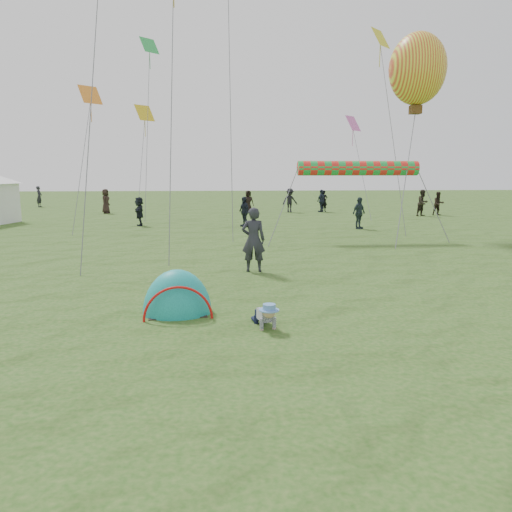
{
  "coord_description": "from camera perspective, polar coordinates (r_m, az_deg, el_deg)",
  "views": [
    {
      "loc": [
        -1.97,
        -8.62,
        3.03
      ],
      "look_at": [
        -1.05,
        3.22,
        1.0
      ],
      "focal_mm": 35.0,
      "sensor_mm": 36.0,
      "label": 1
    }
  ],
  "objects": [
    {
      "name": "diamond_kite_5",
      "position": [
        36.63,
        11.04,
        14.66
      ],
      "size": [
        1.3,
        1.3,
        1.06
      ],
      "primitive_type": "plane",
      "rotation": [
        1.05,
        0.0,
        0.79
      ],
      "color": "#DE60B5"
    },
    {
      "name": "crowd_person_1",
      "position": [
        35.92,
        18.52,
        5.78
      ],
      "size": [
        1.07,
        0.98,
        1.79
      ],
      "primitive_type": "imported",
      "rotation": [
        0.0,
        0.0,
        0.43
      ],
      "color": "black",
      "rests_on": "ground"
    },
    {
      "name": "diamond_kite_2",
      "position": [
        29.87,
        14.05,
        23.03
      ],
      "size": [
        1.27,
        1.27,
        1.04
      ],
      "primitive_type": "plane",
      "rotation": [
        1.05,
        0.0,
        0.79
      ],
      "color": "yellow"
    },
    {
      "name": "rainbow_tube_kite",
      "position": [
        22.76,
        11.58,
        9.8
      ],
      "size": [
        5.35,
        0.64,
        0.64
      ],
      "primitive_type": "cylinder",
      "rotation": [
        0.0,
        1.57,
        0.0
      ],
      "color": "red"
    },
    {
      "name": "crowd_person_0",
      "position": [
        46.59,
        -23.53,
        6.25
      ],
      "size": [
        0.43,
        0.65,
        1.77
      ],
      "primitive_type": "imported",
      "rotation": [
        0.0,
        0.0,
        1.56
      ],
      "color": "#232229",
      "rests_on": "ground"
    },
    {
      "name": "crowd_person_8",
      "position": [
        26.94,
        11.68,
        4.83
      ],
      "size": [
        1.02,
        0.93,
        1.68
      ],
      "primitive_type": "imported",
      "rotation": [
        0.0,
        0.0,
        0.67
      ],
      "color": "#27363D",
      "rests_on": "ground"
    },
    {
      "name": "crowd_person_2",
      "position": [
        27.54,
        -1.37,
        5.09
      ],
      "size": [
        0.79,
        1.04,
        1.65
      ],
      "primitive_type": "imported",
      "rotation": [
        0.0,
        0.0,
        5.17
      ],
      "color": "#1B212E",
      "rests_on": "ground"
    },
    {
      "name": "crowd_person_4",
      "position": [
        37.86,
        -16.81,
        6.02
      ],
      "size": [
        0.67,
        0.93,
        1.76
      ],
      "primitive_type": "imported",
      "rotation": [
        0.0,
        0.0,
        1.43
      ],
      "color": "black",
      "rests_on": "ground"
    },
    {
      "name": "crowd_person_10",
      "position": [
        36.57,
        -0.89,
        6.22
      ],
      "size": [
        0.91,
        0.71,
        1.64
      ],
      "primitive_type": "imported",
      "rotation": [
        0.0,
        0.0,
        0.27
      ],
      "color": "black",
      "rests_on": "ground"
    },
    {
      "name": "diamond_kite_1",
      "position": [
        37.12,
        -12.62,
        15.67
      ],
      "size": [
        1.38,
        1.38,
        1.12
      ],
      "primitive_type": "plane",
      "rotation": [
        1.05,
        0.0,
        0.79
      ],
      "color": "gold"
    },
    {
      "name": "crowd_person_13",
      "position": [
        36.89,
        20.13,
        5.65
      ],
      "size": [
        0.81,
        0.64,
        1.62
      ],
      "primitive_type": "imported",
      "rotation": [
        0.0,
        0.0,
        0.03
      ],
      "color": "black",
      "rests_on": "ground"
    },
    {
      "name": "diamond_kite_3",
      "position": [
        36.56,
        -12.1,
        22.47
      ],
      "size": [
        1.28,
        1.28,
        1.04
      ],
      "primitive_type": "plane",
      "rotation": [
        1.05,
        0.0,
        0.79
      ],
      "color": "green"
    },
    {
      "name": "ground",
      "position": [
        9.34,
        8.09,
        -9.32
      ],
      "size": [
        140.0,
        140.0,
        0.0
      ],
      "primitive_type": "plane",
      "color": "#1E4A13"
    },
    {
      "name": "crowd_person_5",
      "position": [
        28.71,
        -13.19,
        4.99
      ],
      "size": [
        0.7,
        1.55,
        1.61
      ],
      "primitive_type": "imported",
      "rotation": [
        0.0,
        0.0,
        4.87
      ],
      "color": "black",
      "rests_on": "ground"
    },
    {
      "name": "crowd_person_12",
      "position": [
        37.88,
        7.75,
        6.23
      ],
      "size": [
        0.65,
        0.49,
        1.61
      ],
      "primitive_type": "imported",
      "rotation": [
        0.0,
        0.0,
        0.18
      ],
      "color": "black",
      "rests_on": "ground"
    },
    {
      "name": "diamond_kite_7",
      "position": [
        30.3,
        -18.43,
        17.09
      ],
      "size": [
        1.25,
        1.25,
        1.02
      ],
      "primitive_type": "plane",
      "rotation": [
        1.05,
        0.0,
        0.79
      ],
      "color": "orange"
    },
    {
      "name": "balloon_kite",
      "position": [
        26.07,
        17.95,
        19.25
      ],
      "size": [
        2.65,
        2.65,
        3.71
      ],
      "primitive_type": null,
      "color": "#E8F633"
    },
    {
      "name": "crowd_person_15",
      "position": [
        37.24,
        3.89,
        6.36
      ],
      "size": [
        1.26,
        0.91,
        1.76
      ],
      "primitive_type": "imported",
      "rotation": [
        0.0,
        0.0,
        0.24
      ],
      "color": "black",
      "rests_on": "ground"
    },
    {
      "name": "crowd_person_14",
      "position": [
        37.75,
        7.51,
        6.27
      ],
      "size": [
        1.01,
        0.95,
        1.67
      ],
      "primitive_type": "imported",
      "rotation": [
        0.0,
        0.0,
        3.86
      ],
      "color": "#21293B",
      "rests_on": "ground"
    },
    {
      "name": "popup_tent",
      "position": [
        10.98,
        -8.95,
        -6.43
      ],
      "size": [
        1.59,
        1.36,
        1.91
      ],
      "primitive_type": "ellipsoid",
      "rotation": [
        0.0,
        0.0,
        0.1
      ],
      "color": "#147779",
      "rests_on": "ground"
    },
    {
      "name": "standing_adult",
      "position": [
        15.07,
        -0.3,
        1.87
      ],
      "size": [
        0.75,
        0.53,
        1.96
      ],
      "primitive_type": "imported",
      "rotation": [
        0.0,
        0.0,
        3.06
      ],
      "color": "#26262F",
      "rests_on": "ground"
    },
    {
      "name": "crawling_toddler",
      "position": [
        9.78,
        1.14,
        -6.69
      ],
      "size": [
        0.64,
        0.8,
        0.54
      ],
      "primitive_type": null,
      "rotation": [
        0.0,
        0.0,
        0.22
      ],
      "color": "black",
      "rests_on": "ground"
    }
  ]
}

